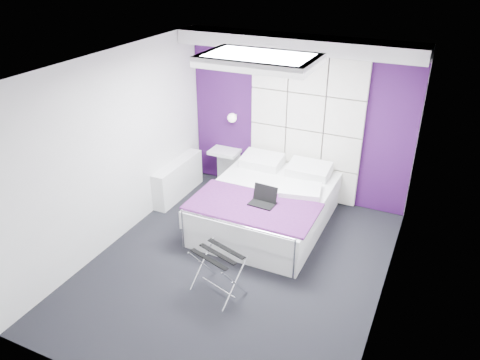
% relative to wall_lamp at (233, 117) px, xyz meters
% --- Properties ---
extents(floor, '(4.40, 4.40, 0.00)m').
position_rel_wall_lamp_xyz_m(floor, '(1.05, -2.06, -1.22)').
color(floor, black).
rests_on(floor, ground).
extents(ceiling, '(4.40, 4.40, 0.00)m').
position_rel_wall_lamp_xyz_m(ceiling, '(1.05, -2.06, 1.38)').
color(ceiling, white).
rests_on(ceiling, wall_back).
extents(wall_back, '(3.60, 0.00, 3.60)m').
position_rel_wall_lamp_xyz_m(wall_back, '(1.05, 0.14, 0.08)').
color(wall_back, silver).
rests_on(wall_back, floor).
extents(wall_left, '(0.00, 4.40, 4.40)m').
position_rel_wall_lamp_xyz_m(wall_left, '(-0.75, -2.06, 0.08)').
color(wall_left, silver).
rests_on(wall_left, floor).
extents(wall_right, '(0.00, 4.40, 4.40)m').
position_rel_wall_lamp_xyz_m(wall_right, '(2.85, -2.06, 0.08)').
color(wall_right, silver).
rests_on(wall_right, floor).
extents(accent_wall, '(3.58, 0.02, 2.58)m').
position_rel_wall_lamp_xyz_m(accent_wall, '(1.05, 0.13, 0.08)').
color(accent_wall, '#3A114A').
rests_on(accent_wall, wall_back).
extents(soffit, '(3.58, 0.50, 0.20)m').
position_rel_wall_lamp_xyz_m(soffit, '(1.05, -0.11, 1.28)').
color(soffit, white).
rests_on(soffit, wall_back).
extents(headboard, '(1.80, 0.08, 2.30)m').
position_rel_wall_lamp_xyz_m(headboard, '(1.20, 0.08, -0.05)').
color(headboard, silver).
rests_on(headboard, wall_back).
extents(skylight, '(1.36, 0.86, 0.12)m').
position_rel_wall_lamp_xyz_m(skylight, '(1.05, -1.46, 1.33)').
color(skylight, white).
rests_on(skylight, ceiling).
extents(wall_lamp, '(0.15, 0.15, 0.15)m').
position_rel_wall_lamp_xyz_m(wall_lamp, '(0.00, 0.00, 0.00)').
color(wall_lamp, white).
rests_on(wall_lamp, wall_back).
extents(radiator, '(0.22, 1.20, 0.60)m').
position_rel_wall_lamp_xyz_m(radiator, '(-0.64, -0.76, -0.92)').
color(radiator, white).
rests_on(radiator, floor).
extents(bed, '(1.74, 2.11, 0.74)m').
position_rel_wall_lamp_xyz_m(bed, '(1.01, -0.97, -0.91)').
color(bed, white).
rests_on(bed, floor).
extents(nightstand, '(0.49, 0.38, 0.05)m').
position_rel_wall_lamp_xyz_m(nightstand, '(-0.14, -0.04, -0.62)').
color(nightstand, white).
rests_on(nightstand, wall_back).
extents(luggage_rack, '(0.57, 0.42, 0.56)m').
position_rel_wall_lamp_xyz_m(luggage_rack, '(1.06, -2.63, -0.94)').
color(luggage_rack, silver).
rests_on(luggage_rack, floor).
extents(laptop, '(0.34, 0.25, 0.25)m').
position_rel_wall_lamp_xyz_m(laptop, '(1.12, -1.37, -0.57)').
color(laptop, black).
rests_on(laptop, bed).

